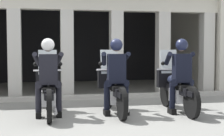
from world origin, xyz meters
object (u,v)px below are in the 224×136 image
(motorcycle_left, at_px, (48,91))
(motorcycle_center, at_px, (113,89))
(motorcycle_right, at_px, (176,88))
(police_officer_center, at_px, (116,70))
(police_officer_right, at_px, (181,69))
(police_officer_left, at_px, (48,71))

(motorcycle_left, bearing_deg, motorcycle_center, -6.81)
(motorcycle_left, relative_size, motorcycle_center, 1.00)
(motorcycle_center, relative_size, motorcycle_right, 1.00)
(police_officer_center, bearing_deg, police_officer_right, -11.36)
(motorcycle_right, bearing_deg, motorcycle_center, 169.95)
(motorcycle_left, distance_m, police_officer_left, 0.52)
(police_officer_left, distance_m, motorcycle_center, 1.47)
(police_officer_center, bearing_deg, police_officer_left, 171.87)
(motorcycle_left, relative_size, police_officer_right, 1.29)
(police_officer_center, relative_size, police_officer_right, 1.00)
(police_officer_center, relative_size, motorcycle_right, 0.78)
(police_officer_left, xyz_separation_m, police_officer_center, (1.38, -0.04, 0.00))
(motorcycle_right, height_order, police_officer_right, police_officer_right)
(motorcycle_right, bearing_deg, police_officer_center, -178.30)
(motorcycle_center, bearing_deg, motorcycle_right, -11.36)
(police_officer_left, relative_size, motorcycle_right, 0.78)
(motorcycle_left, relative_size, police_officer_center, 1.29)
(motorcycle_left, height_order, motorcycle_right, same)
(motorcycle_center, bearing_deg, motorcycle_left, 171.87)
(motorcycle_center, bearing_deg, police_officer_left, -176.44)
(police_officer_left, bearing_deg, police_officer_center, -6.81)
(motorcycle_left, bearing_deg, police_officer_center, -18.37)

